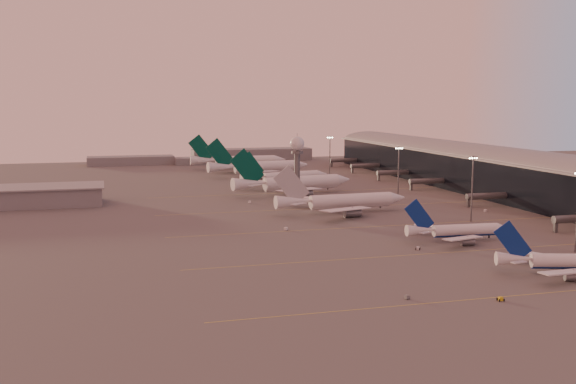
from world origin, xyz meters
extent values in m
plane|color=#4D4B4B|center=(0.00, 0.00, 0.00)|extent=(700.00, 700.00, 0.00)
cube|color=gold|center=(30.00, -35.00, 0.01)|extent=(180.00, 0.25, 0.02)
cube|color=gold|center=(30.00, 10.00, 0.01)|extent=(180.00, 0.25, 0.02)
cube|color=gold|center=(30.00, 55.00, 0.01)|extent=(180.00, 0.25, 0.02)
cube|color=gold|center=(30.00, 100.00, 0.01)|extent=(180.00, 0.25, 0.02)
cube|color=gold|center=(30.00, 150.00, 0.01)|extent=(180.00, 0.25, 0.02)
cube|color=black|center=(108.00, 110.00, 9.00)|extent=(36.00, 360.00, 18.00)
cylinder|color=gray|center=(108.00, 110.00, 18.00)|extent=(10.08, 360.00, 10.08)
cube|color=gray|center=(108.00, 110.00, 18.20)|extent=(40.00, 362.00, 0.80)
cube|color=#54575B|center=(72.00, 28.00, 2.20)|extent=(1.20, 1.20, 4.40)
cylinder|color=#54575B|center=(82.00, 86.00, 4.50)|extent=(22.00, 2.80, 2.80)
cube|color=#54575B|center=(72.00, 86.00, 2.20)|extent=(1.20, 1.20, 4.40)
cylinder|color=#54575B|center=(82.00, 142.00, 4.50)|extent=(22.00, 2.80, 2.80)
cube|color=#54575B|center=(72.00, 142.00, 2.20)|extent=(1.20, 1.20, 4.40)
cylinder|color=#54575B|center=(82.00, 184.00, 4.50)|extent=(22.00, 2.80, 2.80)
cube|color=#54575B|center=(72.00, 184.00, 2.20)|extent=(1.20, 1.20, 4.40)
cylinder|color=#54575B|center=(82.00, 226.00, 4.50)|extent=(22.00, 2.80, 2.80)
cube|color=#54575B|center=(72.00, 226.00, 2.20)|extent=(1.20, 1.20, 4.40)
cylinder|color=#54575B|center=(82.00, 266.00, 4.50)|extent=(22.00, 2.80, 2.80)
cube|color=#54575B|center=(72.00, 266.00, 2.20)|extent=(1.20, 1.20, 4.40)
cube|color=slate|center=(-120.00, 140.00, 4.00)|extent=(80.00, 25.00, 8.00)
cube|color=gray|center=(-120.00, 140.00, 8.20)|extent=(82.00, 27.00, 0.60)
cylinder|color=#54575B|center=(5.00, 120.00, 11.00)|extent=(2.60, 2.60, 22.00)
cylinder|color=#54575B|center=(5.00, 120.00, 22.50)|extent=(5.20, 5.20, 1.20)
sphere|color=silver|center=(5.00, 120.00, 26.40)|extent=(6.40, 6.40, 6.40)
cylinder|color=#54575B|center=(5.00, 120.00, 30.10)|extent=(0.16, 0.16, 2.00)
sphere|color=#FFEABF|center=(56.50, 0.00, 24.10)|extent=(0.56, 0.56, 0.56)
cylinder|color=#54575B|center=(55.00, 55.00, 12.50)|extent=(0.56, 0.56, 25.00)
cube|color=#54575B|center=(55.00, 55.00, 24.50)|extent=(3.60, 0.25, 0.25)
sphere|color=#FFEABF|center=(53.50, 55.00, 24.10)|extent=(0.56, 0.56, 0.56)
sphere|color=#FFEABF|center=(54.50, 55.00, 24.10)|extent=(0.56, 0.56, 0.56)
sphere|color=#FFEABF|center=(55.50, 55.00, 24.10)|extent=(0.56, 0.56, 0.56)
sphere|color=#FFEABF|center=(56.50, 55.00, 24.10)|extent=(0.56, 0.56, 0.56)
cylinder|color=#54575B|center=(50.00, 110.00, 12.50)|extent=(0.56, 0.56, 25.00)
cube|color=#54575B|center=(50.00, 110.00, 24.50)|extent=(3.60, 0.25, 0.25)
sphere|color=#FFEABF|center=(48.50, 110.00, 24.10)|extent=(0.56, 0.56, 0.56)
sphere|color=#FFEABF|center=(49.50, 110.00, 24.10)|extent=(0.56, 0.56, 0.56)
sphere|color=#FFEABF|center=(50.50, 110.00, 24.10)|extent=(0.56, 0.56, 0.56)
sphere|color=#FFEABF|center=(51.50, 110.00, 24.10)|extent=(0.56, 0.56, 0.56)
cylinder|color=#54575B|center=(48.00, 200.00, 12.50)|extent=(0.56, 0.56, 25.00)
cube|color=#54575B|center=(48.00, 200.00, 24.50)|extent=(3.60, 0.25, 0.25)
sphere|color=#FFEABF|center=(46.50, 200.00, 24.10)|extent=(0.56, 0.56, 0.56)
sphere|color=#FFEABF|center=(47.50, 200.00, 24.10)|extent=(0.56, 0.56, 0.56)
sphere|color=#FFEABF|center=(48.50, 200.00, 24.10)|extent=(0.56, 0.56, 0.56)
sphere|color=#FFEABF|center=(49.50, 200.00, 24.10)|extent=(0.56, 0.56, 0.56)
cube|color=slate|center=(-60.00, 320.00, 3.00)|extent=(60.00, 18.00, 6.00)
cube|color=slate|center=(30.00, 330.00, 4.50)|extent=(90.00, 20.00, 9.00)
cube|color=slate|center=(-10.00, 310.00, 2.50)|extent=(40.00, 15.00, 5.00)
cylinder|color=silver|center=(40.10, -21.68, 3.08)|extent=(22.30, 10.07, 3.77)
cylinder|color=navy|center=(40.10, -21.68, 2.23)|extent=(21.57, 8.93, 2.72)
cone|color=silver|center=(25.05, -17.09, 3.55)|extent=(9.99, 6.32, 3.77)
cube|color=silver|center=(32.19, -28.98, 2.42)|extent=(16.45, 6.72, 1.19)
cylinder|color=gray|center=(35.41, -27.66, 0.70)|extent=(4.82, 3.60, 2.45)
cube|color=gray|center=(35.41, -27.66, 1.76)|extent=(0.36, 0.32, 1.51)
cube|color=silver|center=(37.60, -11.21, 2.42)|extent=(13.97, 13.96, 1.19)
cylinder|color=gray|center=(39.55, -14.10, 0.70)|extent=(4.82, 3.60, 2.45)
cube|color=gray|center=(39.55, -14.10, 1.76)|extent=(0.36, 0.32, 1.51)
cube|color=navy|center=(24.61, -16.96, 8.22)|extent=(10.01, 3.35, 11.25)
cube|color=silver|center=(23.83, -21.21, 3.64)|extent=(4.49, 2.26, 0.25)
cube|color=silver|center=(26.33, -13.00, 3.64)|extent=(4.24, 4.10, 0.25)
cylinder|color=black|center=(39.03, -19.07, 0.55)|extent=(1.19, 0.79, 1.09)
cylinder|color=black|center=(37.76, -23.25, 0.55)|extent=(1.19, 0.79, 1.09)
cylinder|color=silver|center=(34.67, 24.14, 3.08)|extent=(22.42, 5.35, 3.78)
cylinder|color=navy|center=(34.67, 24.14, 2.23)|extent=(21.90, 4.26, 2.72)
cone|color=silver|center=(47.89, 23.20, 3.08)|extent=(4.56, 4.08, 3.78)
cone|color=silver|center=(18.95, 25.26, 3.56)|extent=(9.56, 4.43, 3.78)
cube|color=silver|center=(28.57, 15.25, 2.42)|extent=(16.19, 9.92, 1.19)
cylinder|color=gray|center=(31.43, 17.25, 0.70)|extent=(4.46, 2.76, 2.46)
cube|color=gray|center=(31.43, 17.25, 1.76)|extent=(0.32, 0.27, 1.51)
cube|color=silver|center=(29.90, 33.81, 2.42)|extent=(15.59, 11.69, 1.19)
cylinder|color=gray|center=(32.44, 31.42, 0.70)|extent=(4.46, 2.76, 2.46)
cube|color=gray|center=(32.44, 31.42, 1.76)|extent=(0.32, 0.27, 1.51)
cube|color=navy|center=(18.49, 25.29, 8.23)|extent=(10.37, 1.09, 11.27)
cube|color=silver|center=(18.68, 20.97, 3.65)|extent=(4.59, 3.10, 0.25)
cube|color=silver|center=(19.29, 29.55, 3.65)|extent=(4.53, 3.55, 0.25)
cylinder|color=black|center=(43.09, 23.54, 0.50)|extent=(0.50, 0.50, 0.99)
cylinder|color=black|center=(33.04, 26.45, 0.55)|extent=(1.13, 0.57, 1.09)
cylinder|color=black|center=(32.73, 22.08, 0.55)|extent=(1.13, 0.57, 1.09)
cylinder|color=silver|center=(18.35, 86.74, 3.82)|extent=(35.47, 7.46, 5.50)
cylinder|color=silver|center=(18.35, 86.74, 2.58)|extent=(34.68, 5.88, 3.96)
cone|color=silver|center=(39.33, 87.92, 3.82)|extent=(7.11, 5.87, 5.50)
cone|color=silver|center=(-6.61, 85.35, 4.50)|extent=(15.05, 6.32, 5.50)
cube|color=silver|center=(10.59, 71.64, 2.85)|extent=(24.66, 18.10, 1.63)
cylinder|color=gray|center=(14.65, 75.34, 0.62)|extent=(7.01, 3.95, 3.58)
cube|color=gray|center=(14.65, 75.34, 1.89)|extent=(0.28, 0.24, 2.20)
cube|color=silver|center=(8.95, 100.89, 2.85)|extent=(25.40, 15.92, 1.63)
cylinder|color=gray|center=(13.40, 97.67, 0.62)|extent=(7.01, 3.95, 3.58)
cube|color=gray|center=(13.40, 97.67, 1.89)|extent=(0.28, 0.24, 2.20)
cube|color=#A6A8AD|center=(-7.35, 85.31, 11.01)|extent=(15.25, 1.16, 16.33)
cube|color=silver|center=(-6.52, 78.53, 4.64)|extent=(7.20, 5.56, 0.22)
cube|color=silver|center=(-7.28, 92.14, 4.64)|extent=(7.27, 5.00, 0.22)
cylinder|color=black|center=(31.71, 87.49, 0.44)|extent=(0.44, 0.44, 0.89)
cylinder|color=black|center=(15.40, 88.53, 0.49)|extent=(1.00, 0.50, 0.98)
cylinder|color=black|center=(15.62, 84.63, 0.49)|extent=(1.00, 0.50, 0.98)
cylinder|color=silver|center=(14.34, 144.53, 4.46)|extent=(39.65, 13.29, 6.31)
cylinder|color=silver|center=(14.34, 144.53, 3.04)|extent=(38.56, 11.41, 4.55)
cone|color=silver|center=(37.32, 148.75, 4.46)|extent=(8.59, 7.58, 6.31)
cone|color=silver|center=(-12.99, 139.50, 5.25)|extent=(17.29, 9.18, 6.31)
cube|color=silver|center=(7.83, 126.59, 3.36)|extent=(26.36, 22.82, 1.87)
cylinder|color=gray|center=(11.84, 131.28, 0.76)|extent=(8.19, 5.41, 4.10)
cube|color=gray|center=(11.84, 131.28, 2.25)|extent=(0.37, 0.33, 2.53)
cube|color=silver|center=(1.88, 158.98, 3.36)|extent=(29.09, 14.87, 1.87)
cylinder|color=gray|center=(7.29, 156.02, 0.76)|extent=(8.19, 5.41, 4.10)
cube|color=gray|center=(7.29, 156.02, 2.25)|extent=(0.37, 0.33, 2.53)
cube|color=#023F32|center=(-13.79, 139.36, 12.79)|extent=(17.15, 3.52, 18.69)
cube|color=silver|center=(-11.89, 132.00, 5.41)|extent=(7.78, 6.79, 0.27)
cube|color=silver|center=(-14.63, 146.91, 5.41)|extent=(8.06, 4.77, 0.27)
cylinder|color=black|center=(28.97, 147.22, 0.54)|extent=(0.54, 0.54, 1.09)
cylinder|color=black|center=(10.80, 146.31, 0.60)|extent=(1.28, 0.75, 1.20)
cylinder|color=black|center=(11.67, 141.60, 0.60)|extent=(1.28, 0.75, 1.20)
cylinder|color=silver|center=(19.29, 180.80, 3.63)|extent=(32.20, 10.98, 5.13)
cylinder|color=silver|center=(19.29, 180.80, 2.47)|extent=(31.31, 9.45, 3.69)
cone|color=silver|center=(37.93, 184.34, 3.63)|extent=(7.01, 6.19, 5.13)
cone|color=silver|center=(-2.88, 176.58, 4.27)|extent=(14.06, 7.53, 5.13)
cube|color=silver|center=(14.09, 166.19, 2.73)|extent=(21.35, 18.63, 1.52)
cylinder|color=gray|center=(17.32, 170.03, 0.62)|extent=(6.67, 4.43, 3.33)
cube|color=gray|center=(17.32, 170.03, 1.83)|extent=(0.30, 0.27, 2.05)
cube|color=silver|center=(9.09, 192.47, 2.73)|extent=(23.64, 11.95, 1.52)
cylinder|color=gray|center=(13.50, 190.09, 0.62)|extent=(6.67, 4.43, 3.33)
cube|color=gray|center=(13.50, 190.09, 1.83)|extent=(0.30, 0.27, 2.05)
cube|color=#023F32|center=(-3.54, 176.45, 10.39)|extent=(13.92, 2.94, 15.18)
cube|color=silver|center=(-1.95, 170.49, 4.40)|extent=(6.31, 5.53, 0.22)
cube|color=silver|center=(-4.26, 182.58, 4.40)|extent=(6.55, 3.84, 0.22)
cylinder|color=black|center=(31.16, 183.06, 0.44)|extent=(0.44, 0.44, 0.88)
cylinder|color=black|center=(16.40, 182.23, 0.49)|extent=(1.04, 0.62, 0.97)
cylinder|color=black|center=(17.13, 178.41, 0.49)|extent=(1.04, 0.62, 0.97)
cylinder|color=silver|center=(16.01, 225.58, 4.52)|extent=(40.19, 11.94, 6.40)
cylinder|color=silver|center=(16.01, 225.58, 3.08)|extent=(39.15, 10.06, 4.61)
cone|color=silver|center=(39.45, 228.92, 4.52)|extent=(8.51, 7.42, 6.40)
cone|color=silver|center=(-11.87, 221.60, 5.32)|extent=(17.38, 8.69, 6.40)
cube|color=silver|center=(8.69, 207.67, 3.40)|extent=(27.21, 22.38, 1.89)
cylinder|color=gray|center=(12.94, 212.26, 0.77)|extent=(8.19, 5.20, 4.16)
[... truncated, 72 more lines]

